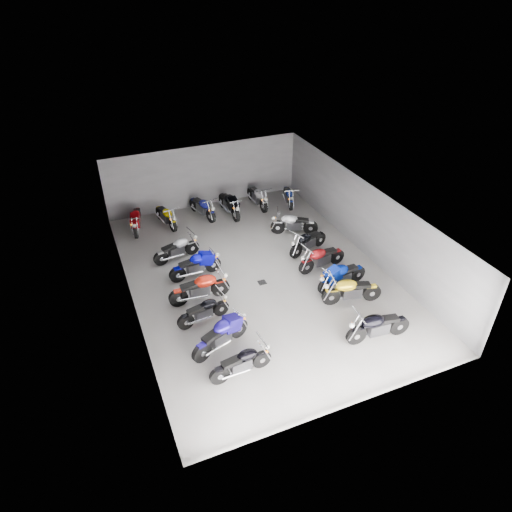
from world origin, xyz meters
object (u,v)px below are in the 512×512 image
at_px(motorcycle_left_c, 204,311).
at_px(motorcycle_right_e, 308,242).
at_px(motorcycle_right_c, 342,276).
at_px(motorcycle_right_d, 321,258).
at_px(motorcycle_left_e, 196,265).
at_px(motorcycle_left_b, 221,335).
at_px(motorcycle_back_e, 258,197).
at_px(drain_grate, 262,282).
at_px(motorcycle_back_f, 288,196).
at_px(motorcycle_back_c, 203,207).
at_px(motorcycle_left_f, 177,249).
at_px(motorcycle_right_b, 351,290).
at_px(motorcycle_back_d, 229,204).
at_px(motorcycle_right_a, 378,326).
at_px(motorcycle_left_a, 242,363).
at_px(motorcycle_back_b, 166,216).
at_px(motorcycle_back_a, 137,220).
at_px(motorcycle_right_f, 294,224).
at_px(motorcycle_left_d, 200,288).

bearing_deg(motorcycle_left_c, motorcycle_right_e, 106.76).
distance_m(motorcycle_right_c, motorcycle_right_d, 1.43).
height_order(motorcycle_left_e, motorcycle_right_c, motorcycle_right_c).
bearing_deg(motorcycle_left_b, motorcycle_back_e, 128.47).
distance_m(drain_grate, motorcycle_back_f, 7.06).
height_order(motorcycle_right_d, motorcycle_back_c, motorcycle_right_d).
distance_m(motorcycle_left_f, motorcycle_right_d, 6.13).
height_order(drain_grate, motorcycle_back_f, motorcycle_back_f).
distance_m(motorcycle_right_b, motorcycle_right_e, 3.74).
bearing_deg(motorcycle_back_d, motorcycle_back_f, 174.43).
distance_m(motorcycle_left_c, motorcycle_right_a, 6.02).
relative_size(drain_grate, motorcycle_left_c, 0.16).
relative_size(motorcycle_left_a, motorcycle_back_c, 0.96).
xyz_separation_m(motorcycle_left_a, motorcycle_right_d, (5.13, 4.11, 0.03)).
bearing_deg(motorcycle_left_b, motorcycle_right_c, 81.72).
bearing_deg(motorcycle_right_c, motorcycle_back_f, -17.79).
xyz_separation_m(motorcycle_left_a, motorcycle_back_c, (1.91, 10.35, 0.03)).
bearing_deg(motorcycle_back_e, motorcycle_back_b, 0.17).
bearing_deg(motorcycle_back_b, motorcycle_back_a, -16.85).
xyz_separation_m(motorcycle_back_b, motorcycle_back_d, (3.19, -0.13, 0.06)).
height_order(motorcycle_left_c, motorcycle_left_e, motorcycle_left_e).
bearing_deg(motorcycle_right_b, motorcycle_back_f, 3.67).
bearing_deg(motorcycle_left_c, motorcycle_back_b, 168.31).
bearing_deg(motorcycle_right_f, motorcycle_left_e, 130.58).
bearing_deg(motorcycle_left_e, motorcycle_right_d, 67.76).
height_order(motorcycle_left_a, motorcycle_right_f, motorcycle_right_f).
height_order(motorcycle_left_c, motorcycle_back_b, motorcycle_back_b).
bearing_deg(motorcycle_left_f, motorcycle_right_d, 48.84).
bearing_deg(motorcycle_right_d, motorcycle_left_c, 96.63).
relative_size(motorcycle_left_b, motorcycle_right_c, 0.97).
bearing_deg(motorcycle_right_d, motorcycle_back_a, 39.65).
distance_m(motorcycle_left_e, motorcycle_back_f, 7.65).
bearing_deg(motorcycle_left_e, motorcycle_left_f, -171.08).
distance_m(motorcycle_right_c, motorcycle_back_a, 10.07).
relative_size(drain_grate, motorcycle_left_d, 0.14).
bearing_deg(motorcycle_left_d, motorcycle_left_e, 169.95).
height_order(motorcycle_right_a, motorcycle_back_e, motorcycle_right_a).
xyz_separation_m(motorcycle_right_f, motorcycle_back_f, (1.12, 2.83, -0.05)).
bearing_deg(motorcycle_left_c, motorcycle_right_c, 79.77).
xyz_separation_m(motorcycle_right_f, motorcycle_back_b, (-5.31, 3.08, -0.02)).
bearing_deg(motorcycle_left_e, motorcycle_right_b, 46.19).
bearing_deg(motorcycle_left_c, motorcycle_left_a, -1.89).
height_order(motorcycle_left_f, motorcycle_right_b, motorcycle_right_b).
xyz_separation_m(drain_grate, motorcycle_back_b, (-2.44, 6.05, 0.50)).
relative_size(motorcycle_right_b, motorcycle_back_d, 0.95).
relative_size(motorcycle_left_b, motorcycle_back_e, 0.97).
relative_size(drain_grate, motorcycle_back_e, 0.14).
xyz_separation_m(motorcycle_right_c, motorcycle_right_f, (0.13, 4.43, -0.02)).
relative_size(motorcycle_right_f, motorcycle_back_c, 0.95).
relative_size(motorcycle_left_f, motorcycle_right_f, 1.01).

